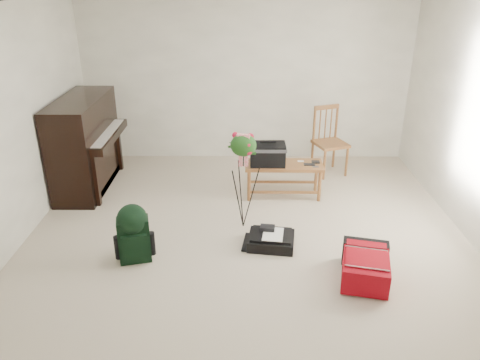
{
  "coord_description": "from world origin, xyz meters",
  "views": [
    {
      "loc": [
        -0.05,
        -4.39,
        2.78
      ],
      "look_at": [
        -0.08,
        0.35,
        0.65
      ],
      "focal_mm": 35.0,
      "sensor_mm": 36.0,
      "label": 1
    }
  ],
  "objects_px": {
    "red_suitcase": "(364,263)",
    "black_duffel": "(271,239)",
    "bench": "(273,157)",
    "piano": "(86,145)",
    "flower_stand": "(243,182)",
    "dining_chair": "(330,142)",
    "green_backpack": "(133,231)"
  },
  "relations": [
    {
      "from": "dining_chair",
      "to": "red_suitcase",
      "type": "height_order",
      "value": "dining_chair"
    },
    {
      "from": "piano",
      "to": "red_suitcase",
      "type": "bearing_deg",
      "value": -32.55
    },
    {
      "from": "bench",
      "to": "dining_chair",
      "type": "distance_m",
      "value": 1.21
    },
    {
      "from": "piano",
      "to": "dining_chair",
      "type": "relative_size",
      "value": 1.5
    },
    {
      "from": "piano",
      "to": "green_backpack",
      "type": "xyz_separation_m",
      "value": [
        1.02,
        -1.86,
        -0.25
      ]
    },
    {
      "from": "red_suitcase",
      "to": "black_duffel",
      "type": "relative_size",
      "value": 1.35
    },
    {
      "from": "bench",
      "to": "red_suitcase",
      "type": "relative_size",
      "value": 1.39
    },
    {
      "from": "green_backpack",
      "to": "flower_stand",
      "type": "relative_size",
      "value": 0.54
    },
    {
      "from": "bench",
      "to": "green_backpack",
      "type": "height_order",
      "value": "bench"
    },
    {
      "from": "bench",
      "to": "dining_chair",
      "type": "bearing_deg",
      "value": 43.01
    },
    {
      "from": "dining_chair",
      "to": "black_duffel",
      "type": "bearing_deg",
      "value": -135.22
    },
    {
      "from": "piano",
      "to": "dining_chair",
      "type": "xyz_separation_m",
      "value": [
        3.42,
        0.5,
        -0.11
      ]
    },
    {
      "from": "red_suitcase",
      "to": "black_duffel",
      "type": "distance_m",
      "value": 1.05
    },
    {
      "from": "piano",
      "to": "green_backpack",
      "type": "bearing_deg",
      "value": -61.19
    },
    {
      "from": "bench",
      "to": "black_duffel",
      "type": "bearing_deg",
      "value": -93.24
    },
    {
      "from": "bench",
      "to": "flower_stand",
      "type": "relative_size",
      "value": 0.86
    },
    {
      "from": "green_backpack",
      "to": "piano",
      "type": "bearing_deg",
      "value": 105.39
    },
    {
      "from": "green_backpack",
      "to": "flower_stand",
      "type": "distance_m",
      "value": 1.35
    },
    {
      "from": "black_duffel",
      "to": "red_suitcase",
      "type": "bearing_deg",
      "value": -24.49
    },
    {
      "from": "piano",
      "to": "black_duffel",
      "type": "relative_size",
      "value": 2.75
    },
    {
      "from": "piano",
      "to": "flower_stand",
      "type": "distance_m",
      "value": 2.43
    },
    {
      "from": "green_backpack",
      "to": "red_suitcase",
      "type": "bearing_deg",
      "value": -20.14
    },
    {
      "from": "piano",
      "to": "black_duffel",
      "type": "bearing_deg",
      "value": -32.62
    },
    {
      "from": "dining_chair",
      "to": "flower_stand",
      "type": "relative_size",
      "value": 0.84
    },
    {
      "from": "red_suitcase",
      "to": "dining_chair",
      "type": "bearing_deg",
      "value": 101.19
    },
    {
      "from": "piano",
      "to": "green_backpack",
      "type": "relative_size",
      "value": 2.36
    },
    {
      "from": "dining_chair",
      "to": "piano",
      "type": "bearing_deg",
      "value": 168.17
    },
    {
      "from": "red_suitcase",
      "to": "flower_stand",
      "type": "bearing_deg",
      "value": 153.3
    },
    {
      "from": "black_duffel",
      "to": "flower_stand",
      "type": "bearing_deg",
      "value": 133.37
    },
    {
      "from": "piano",
      "to": "flower_stand",
      "type": "xyz_separation_m",
      "value": [
        2.15,
        -1.14,
        -0.02
      ]
    },
    {
      "from": "piano",
      "to": "bench",
      "type": "relative_size",
      "value": 1.47
    },
    {
      "from": "bench",
      "to": "black_duffel",
      "type": "height_order",
      "value": "bench"
    }
  ]
}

